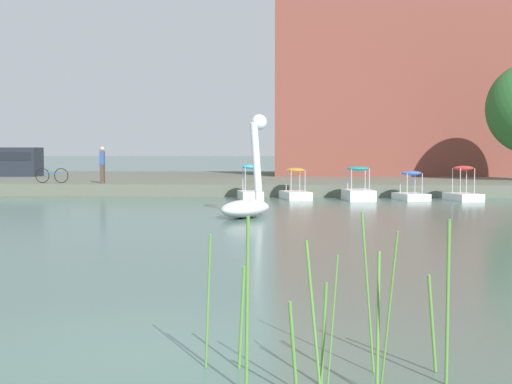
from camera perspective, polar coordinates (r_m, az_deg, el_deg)
ground_plane at (r=8.00m, az=-9.22°, el=-12.43°), size 658.10×658.10×0.00m
shore_bank_far at (r=46.04m, az=1.69°, el=0.85°), size 114.28×23.13×0.58m
swan_boat at (r=24.08m, az=-0.65°, el=-0.39°), size 2.09×2.84×3.39m
pedal_boat_cyan at (r=32.64m, az=-0.44°, el=0.12°), size 1.30×1.94×1.56m
pedal_boat_orange at (r=32.94m, az=3.07°, el=0.12°), size 1.54×2.21×1.41m
pedal_boat_teal at (r=32.59m, az=7.93°, el=0.08°), size 1.42×2.28×1.49m
pedal_boat_blue at (r=33.17m, az=11.92°, el=0.04°), size 1.56×2.00×1.29m
pedal_boat_red at (r=33.20m, az=15.75°, el=0.03°), size 1.57×1.98×1.52m
person_on_path at (r=36.79m, az=-11.82°, el=2.16°), size 0.23×0.23×1.81m
bicycle_parked at (r=37.78m, az=-15.54°, el=1.24°), size 1.72×0.16×0.75m
parked_van at (r=48.95m, az=-19.20°, el=2.30°), size 5.01×2.04×1.81m
apartment_block at (r=52.41m, az=14.92°, el=9.64°), size 24.29×11.22×15.14m
reed_clump_foreground at (r=6.80m, az=5.94°, el=-9.55°), size 2.31×1.04×1.59m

